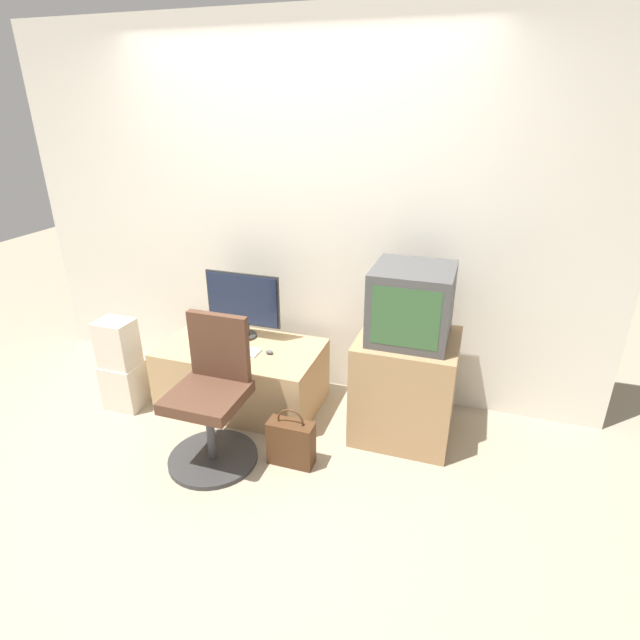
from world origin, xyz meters
TOP-DOWN VIEW (x-y plane):
  - ground_plane at (0.00, 0.00)m, footprint 12.00×12.00m
  - wall_back at (0.00, 1.32)m, footprint 4.40×0.05m
  - desk at (-0.27, 0.85)m, footprint 1.13×0.65m
  - side_stand at (0.90, 0.86)m, footprint 0.62×0.58m
  - main_monitor at (-0.31, 1.01)m, footprint 0.56×0.18m
  - keyboard at (-0.28, 0.78)m, footprint 0.35×0.12m
  - mouse at (-0.03, 0.81)m, footprint 0.05×0.03m
  - crt_tv at (0.90, 0.86)m, footprint 0.48×0.48m
  - office_chair at (-0.16, 0.24)m, footprint 0.55×0.55m
  - cardboard_box_lower at (-1.06, 0.54)m, footprint 0.26×0.22m
  - cardboard_box_upper at (-1.06, 0.54)m, footprint 0.24×0.20m
  - handbag at (0.31, 0.32)m, footprint 0.28×0.12m

SIDE VIEW (x-z plane):
  - ground_plane at x=0.00m, z-range 0.00..0.00m
  - handbag at x=0.31m, z-range -0.04..0.34m
  - cardboard_box_lower at x=-1.06m, z-range 0.00..0.34m
  - desk at x=-0.27m, z-range 0.00..0.46m
  - side_stand at x=0.90m, z-range 0.00..0.70m
  - office_chair at x=-0.16m, z-range -0.07..0.84m
  - keyboard at x=-0.28m, z-range 0.46..0.47m
  - mouse at x=-0.03m, z-range 0.46..0.48m
  - cardboard_box_upper at x=-1.06m, z-range 0.34..0.67m
  - main_monitor at x=-0.31m, z-range 0.47..0.97m
  - crt_tv at x=0.90m, z-range 0.70..1.16m
  - wall_back at x=0.00m, z-range 0.00..2.60m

